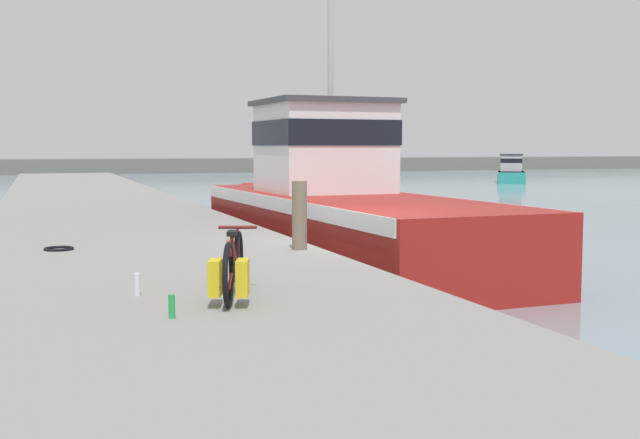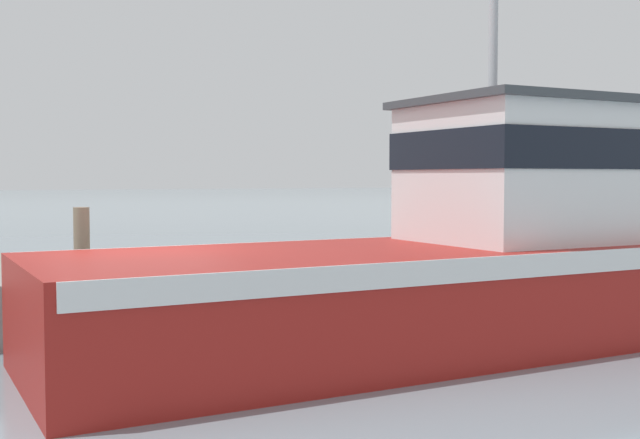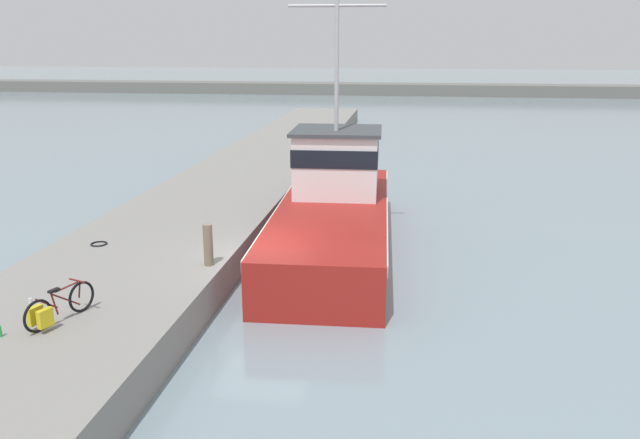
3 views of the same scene
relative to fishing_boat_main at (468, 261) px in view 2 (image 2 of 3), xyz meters
The scene contains 5 objects.
ground_plane 5.02m from the fishing_boat_main, 106.44° to the right, with size 320.00×320.00×0.00m, color gray.
dock_pier 6.85m from the fishing_boat_main, 136.81° to the right, with size 5.42×80.00×0.97m, color gray.
fishing_boat_main is the anchor object (origin of this frame).
mooring_post 5.90m from the fishing_boat_main, 116.53° to the right, with size 0.24×0.24×1.10m, color #756651.
hose_coil 7.49m from the fishing_boat_main, 147.04° to the right, with size 0.47×0.47×0.04m, color black.
Camera 2 is at (11.31, -2.59, 2.52)m, focal length 45.00 mm.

